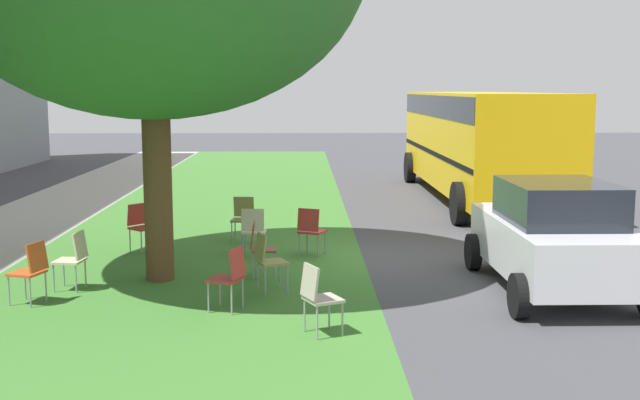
{
  "coord_description": "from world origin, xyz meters",
  "views": [
    {
      "loc": [
        -13.5,
        1.27,
        2.98
      ],
      "look_at": [
        -1.49,
        1.0,
        1.27
      ],
      "focal_mm": 44.03,
      "sensor_mm": 36.0,
      "label": 1
    }
  ],
  "objects_px": {
    "chair_1": "(311,228)",
    "chair_8": "(253,228)",
    "chair_9": "(318,294)",
    "chair_0": "(31,268)",
    "chair_5": "(243,216)",
    "chair_2": "(141,223)",
    "chair_4": "(74,256)",
    "chair_7": "(260,245)",
    "chair_6": "(268,257)",
    "school_bus": "(478,135)",
    "parked_car": "(554,236)",
    "chair_3": "(230,274)"
  },
  "relations": [
    {
      "from": "chair_0",
      "to": "chair_3",
      "type": "bearing_deg",
      "value": -98.71
    },
    {
      "from": "chair_0",
      "to": "chair_6",
      "type": "relative_size",
      "value": 1.0
    },
    {
      "from": "chair_0",
      "to": "chair_5",
      "type": "relative_size",
      "value": 1.0
    },
    {
      "from": "chair_4",
      "to": "chair_7",
      "type": "relative_size",
      "value": 1.0
    },
    {
      "from": "chair_1",
      "to": "chair_7",
      "type": "distance_m",
      "value": 1.73
    },
    {
      "from": "chair_0",
      "to": "chair_8",
      "type": "distance_m",
      "value": 4.22
    },
    {
      "from": "chair_1",
      "to": "chair_3",
      "type": "relative_size",
      "value": 1.0
    },
    {
      "from": "chair_3",
      "to": "chair_7",
      "type": "distance_m",
      "value": 1.99
    },
    {
      "from": "chair_2",
      "to": "chair_3",
      "type": "height_order",
      "value": "same"
    },
    {
      "from": "chair_2",
      "to": "chair_9",
      "type": "distance_m",
      "value": 5.99
    },
    {
      "from": "chair_0",
      "to": "parked_car",
      "type": "height_order",
      "value": "parked_car"
    },
    {
      "from": "chair_0",
      "to": "chair_6",
      "type": "xyz_separation_m",
      "value": [
        0.6,
        -3.26,
        0.0
      ]
    },
    {
      "from": "chair_0",
      "to": "chair_2",
      "type": "bearing_deg",
      "value": -12.36
    },
    {
      "from": "chair_0",
      "to": "chair_5",
      "type": "height_order",
      "value": "same"
    },
    {
      "from": "chair_2",
      "to": "chair_8",
      "type": "distance_m",
      "value": 2.18
    },
    {
      "from": "chair_1",
      "to": "chair_9",
      "type": "distance_m",
      "value": 4.54
    },
    {
      "from": "chair_1",
      "to": "chair_8",
      "type": "height_order",
      "value": "same"
    },
    {
      "from": "chair_4",
      "to": "chair_1",
      "type": "bearing_deg",
      "value": -57.22
    },
    {
      "from": "chair_6",
      "to": "chair_8",
      "type": "relative_size",
      "value": 1.0
    },
    {
      "from": "school_bus",
      "to": "chair_7",
      "type": "bearing_deg",
      "value": 148.23
    },
    {
      "from": "chair_0",
      "to": "chair_5",
      "type": "distance_m",
      "value": 5.16
    },
    {
      "from": "chair_1",
      "to": "chair_6",
      "type": "height_order",
      "value": "same"
    },
    {
      "from": "school_bus",
      "to": "chair_4",
      "type": "bearing_deg",
      "value": 139.46
    },
    {
      "from": "chair_4",
      "to": "chair_7",
      "type": "height_order",
      "value": "same"
    },
    {
      "from": "chair_8",
      "to": "chair_9",
      "type": "xyz_separation_m",
      "value": [
        -4.55,
        -1.06,
        0.0
      ]
    },
    {
      "from": "chair_8",
      "to": "chair_9",
      "type": "bearing_deg",
      "value": -166.9
    },
    {
      "from": "chair_7",
      "to": "chair_4",
      "type": "bearing_deg",
      "value": 105.92
    },
    {
      "from": "chair_8",
      "to": "school_bus",
      "type": "relative_size",
      "value": 0.08
    },
    {
      "from": "chair_2",
      "to": "chair_5",
      "type": "bearing_deg",
      "value": -64.71
    },
    {
      "from": "chair_4",
      "to": "school_bus",
      "type": "xyz_separation_m",
      "value": [
        9.5,
        -8.13,
        1.24
      ]
    },
    {
      "from": "chair_4",
      "to": "chair_6",
      "type": "xyz_separation_m",
      "value": [
        -0.17,
        -2.89,
        0.0
      ]
    },
    {
      "from": "chair_0",
      "to": "chair_2",
      "type": "height_order",
      "value": "same"
    },
    {
      "from": "chair_7",
      "to": "chair_8",
      "type": "xyz_separation_m",
      "value": [
        1.52,
        0.19,
        0.0
      ]
    },
    {
      "from": "chair_4",
      "to": "parked_car",
      "type": "xyz_separation_m",
      "value": [
        -0.24,
        -7.11,
        0.32
      ]
    },
    {
      "from": "chair_1",
      "to": "parked_car",
      "type": "xyz_separation_m",
      "value": [
        -2.53,
        -3.55,
        0.32
      ]
    },
    {
      "from": "chair_4",
      "to": "chair_6",
      "type": "relative_size",
      "value": 1.0
    },
    {
      "from": "chair_2",
      "to": "chair_4",
      "type": "height_order",
      "value": "same"
    },
    {
      "from": "chair_8",
      "to": "chair_9",
      "type": "relative_size",
      "value": 1.0
    },
    {
      "from": "chair_2",
      "to": "chair_5",
      "type": "xyz_separation_m",
      "value": [
        0.86,
        -1.82,
        0.0
      ]
    },
    {
      "from": "chair_7",
      "to": "chair_8",
      "type": "distance_m",
      "value": 1.53
    },
    {
      "from": "chair_1",
      "to": "chair_5",
      "type": "bearing_deg",
      "value": 43.15
    },
    {
      "from": "chair_4",
      "to": "parked_car",
      "type": "distance_m",
      "value": 7.12
    },
    {
      "from": "chair_1",
      "to": "chair_9",
      "type": "xyz_separation_m",
      "value": [
        -4.54,
        -0.04,
        0.0
      ]
    },
    {
      "from": "chair_3",
      "to": "chair_7",
      "type": "bearing_deg",
      "value": -8.26
    },
    {
      "from": "chair_3",
      "to": "chair_6",
      "type": "distance_m",
      "value": 1.12
    },
    {
      "from": "chair_1",
      "to": "chair_8",
      "type": "distance_m",
      "value": 1.02
    },
    {
      "from": "chair_0",
      "to": "chair_2",
      "type": "distance_m",
      "value": 3.68
    },
    {
      "from": "chair_4",
      "to": "chair_9",
      "type": "xyz_separation_m",
      "value": [
        -2.25,
        -3.59,
        0.0
      ]
    },
    {
      "from": "chair_1",
      "to": "chair_5",
      "type": "distance_m",
      "value": 1.92
    },
    {
      "from": "chair_7",
      "to": "chair_1",
      "type": "bearing_deg",
      "value": -28.83
    }
  ]
}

